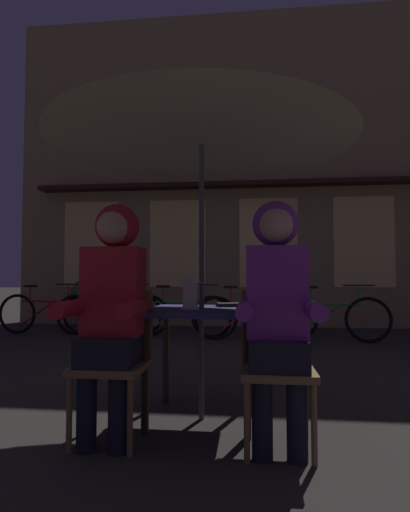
# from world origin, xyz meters

# --- Properties ---
(ground_plane) EXTENTS (60.00, 60.00, 0.00)m
(ground_plane) POSITION_xyz_m (0.00, 0.00, 0.00)
(ground_plane) COLOR #2D2B28
(cafe_table) EXTENTS (0.72, 0.72, 0.74)m
(cafe_table) POSITION_xyz_m (0.00, 0.00, 0.64)
(cafe_table) COLOR navy
(cafe_table) RESTS_ON ground_plane
(patio_umbrella) EXTENTS (2.10, 2.10, 2.31)m
(patio_umbrella) POSITION_xyz_m (0.00, 0.00, 2.06)
(patio_umbrella) COLOR #4C4C51
(patio_umbrella) RESTS_ON ground_plane
(lantern) EXTENTS (0.11, 0.11, 0.23)m
(lantern) POSITION_xyz_m (-0.06, -0.08, 0.86)
(lantern) COLOR white
(lantern) RESTS_ON cafe_table
(chair_left) EXTENTS (0.40, 0.40, 0.87)m
(chair_left) POSITION_xyz_m (-0.48, -0.37, 0.49)
(chair_left) COLOR olive
(chair_left) RESTS_ON ground_plane
(chair_right) EXTENTS (0.40, 0.40, 0.87)m
(chair_right) POSITION_xyz_m (0.48, -0.37, 0.49)
(chair_right) COLOR olive
(chair_right) RESTS_ON ground_plane
(person_left_hooded) EXTENTS (0.45, 0.56, 1.40)m
(person_left_hooded) POSITION_xyz_m (-0.48, -0.43, 0.85)
(person_left_hooded) COLOR black
(person_left_hooded) RESTS_ON ground_plane
(person_right_hooded) EXTENTS (0.45, 0.56, 1.40)m
(person_right_hooded) POSITION_xyz_m (0.48, -0.43, 0.85)
(person_right_hooded) COLOR black
(person_right_hooded) RESTS_ON ground_plane
(shopfront_building) EXTENTS (10.00, 0.93, 6.20)m
(shopfront_building) POSITION_xyz_m (0.67, 5.40, 3.09)
(shopfront_building) COLOR #937A56
(shopfront_building) RESTS_ON ground_plane
(bicycle_nearest) EXTENTS (1.68, 0.09, 0.84)m
(bicycle_nearest) POSITION_xyz_m (-3.05, 3.70, 0.35)
(bicycle_nearest) COLOR black
(bicycle_nearest) RESTS_ON ground_plane
(bicycle_second) EXTENTS (1.68, 0.09, 0.84)m
(bicycle_second) POSITION_xyz_m (-1.93, 3.75, 0.35)
(bicycle_second) COLOR black
(bicycle_second) RESTS_ON ground_plane
(bicycle_third) EXTENTS (1.67, 0.28, 0.84)m
(bicycle_third) POSITION_xyz_m (-0.79, 3.64, 0.35)
(bicycle_third) COLOR black
(bicycle_third) RESTS_ON ground_plane
(bicycle_fourth) EXTENTS (1.67, 0.24, 0.84)m
(bicycle_fourth) POSITION_xyz_m (0.31, 3.49, 0.35)
(bicycle_fourth) COLOR black
(bicycle_fourth) RESTS_ON ground_plane
(bicycle_fifth) EXTENTS (1.67, 0.27, 0.84)m
(bicycle_fifth) POSITION_xyz_m (1.51, 3.46, 0.35)
(bicycle_fifth) COLOR black
(bicycle_fifth) RESTS_ON ground_plane
(book) EXTENTS (0.23, 0.19, 0.02)m
(book) POSITION_xyz_m (0.19, 0.22, 0.75)
(book) COLOR black
(book) RESTS_ON cafe_table
(potted_plant) EXTENTS (0.60, 0.60, 0.92)m
(potted_plant) POSITION_xyz_m (-2.70, 4.58, 0.54)
(potted_plant) COLOR brown
(potted_plant) RESTS_ON ground_plane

